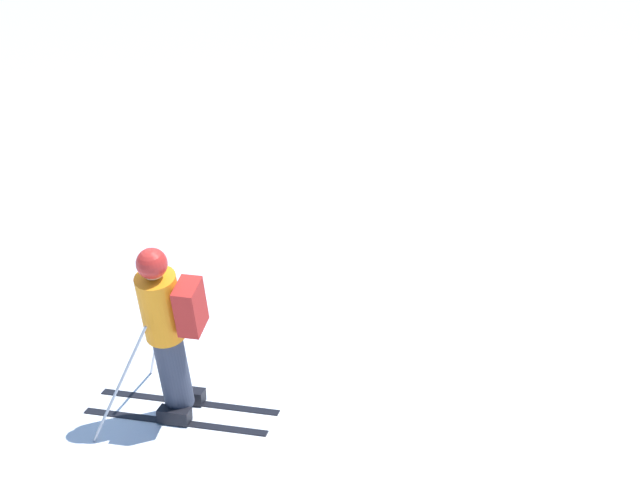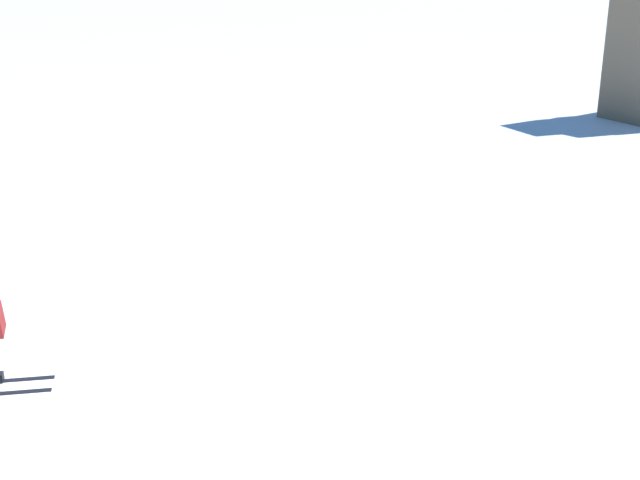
{
  "view_description": "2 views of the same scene",
  "coord_description": "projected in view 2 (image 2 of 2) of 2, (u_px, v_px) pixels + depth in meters",
  "views": [
    {
      "loc": [
        8.43,
        -0.47,
        4.72
      ],
      "look_at": [
        0.18,
        1.22,
        1.57
      ],
      "focal_mm": 60.0,
      "sensor_mm": 36.0,
      "label": 1
    },
    {
      "loc": [
        11.62,
        -2.38,
        6.26
      ],
      "look_at": [
        1.4,
        4.64,
        1.63
      ],
      "focal_mm": 50.0,
      "sensor_mm": 36.0,
      "label": 2
    }
  ],
  "objects": []
}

